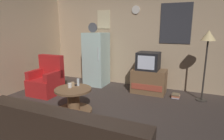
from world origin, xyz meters
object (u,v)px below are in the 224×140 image
object	(u,v)px
crt_tv	(148,61)
coffee_table	(74,100)
fridge	(96,59)
mug_ceramic_white	(70,85)
tv_stand	(149,81)
standing_lamp	(208,41)
mug_ceramic_tan	(73,84)
wine_glass	(78,82)
remote_control	(75,85)
book_stack	(176,96)
armchair	(47,81)

from	to	relation	value
crt_tv	coffee_table	world-z (taller)	crt_tv
fridge	mug_ceramic_white	xyz separation A→B (m)	(0.35, -1.78, -0.23)
tv_stand	fridge	bearing A→B (deg)	176.83
coffee_table	standing_lamp	bearing A→B (deg)	35.21
mug_ceramic_white	mug_ceramic_tan	size ratio (longest dim) A/B	1.00
crt_tv	wine_glass	distance (m)	1.89
fridge	remote_control	distance (m)	1.68
mug_ceramic_tan	tv_stand	bearing A→B (deg)	53.24
tv_stand	crt_tv	distance (m)	0.52
tv_stand	standing_lamp	bearing A→B (deg)	-2.34
crt_tv	fridge	bearing A→B (deg)	176.72
crt_tv	book_stack	bearing A→B (deg)	-9.19
crt_tv	standing_lamp	distance (m)	1.39
standing_lamp	mug_ceramic_tan	world-z (taller)	standing_lamp
coffee_table	crt_tv	bearing A→B (deg)	57.91
coffee_table	armchair	bearing A→B (deg)	153.40
book_stack	mug_ceramic_white	bearing A→B (deg)	-140.30
standing_lamp	mug_ceramic_white	world-z (taller)	standing_lamp
coffee_table	book_stack	distance (m)	2.41
fridge	armchair	distance (m)	1.48
tv_stand	crt_tv	bearing A→B (deg)	-178.47
armchair	tv_stand	bearing A→B (deg)	25.18
crt_tv	mug_ceramic_tan	world-z (taller)	crt_tv
remote_control	armchair	xyz separation A→B (m)	(-1.15, 0.44, -0.15)
tv_stand	remote_control	size ratio (longest dim) A/B	5.60
armchair	remote_control	bearing A→B (deg)	-20.75
standing_lamp	coffee_table	distance (m)	3.10
fridge	book_stack	world-z (taller)	fridge
mug_ceramic_tan	armchair	bearing A→B (deg)	156.25
standing_lamp	wine_glass	size ratio (longest dim) A/B	10.60
tv_stand	wine_glass	size ratio (longest dim) A/B	5.60
coffee_table	mug_ceramic_tan	xyz separation A→B (m)	(-0.09, 0.11, 0.28)
book_stack	crt_tv	bearing A→B (deg)	170.81
remote_control	standing_lamp	bearing A→B (deg)	5.08
fridge	mug_ceramic_white	size ratio (longest dim) A/B	19.67
tv_stand	wine_glass	distance (m)	1.91
mug_ceramic_tan	crt_tv	bearing A→B (deg)	54.06
mug_ceramic_white	standing_lamp	bearing A→B (deg)	33.69
mug_ceramic_tan	mug_ceramic_white	bearing A→B (deg)	-96.23
coffee_table	wine_glass	world-z (taller)	wine_glass
mug_ceramic_white	armchair	bearing A→B (deg)	152.64
tv_stand	mug_ceramic_tan	distance (m)	2.02
standing_lamp	remote_control	xyz separation A→B (m)	(-2.44, -1.49, -0.87)
mug_ceramic_tan	book_stack	distance (m)	2.45
crt_tv	mug_ceramic_white	bearing A→B (deg)	-124.78
crt_tv	coffee_table	bearing A→B (deg)	-122.09
wine_glass	book_stack	bearing A→B (deg)	37.84
mug_ceramic_white	armchair	world-z (taller)	armchair
remote_control	armchair	world-z (taller)	armchair
mug_ceramic_white	armchair	size ratio (longest dim) A/B	0.09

